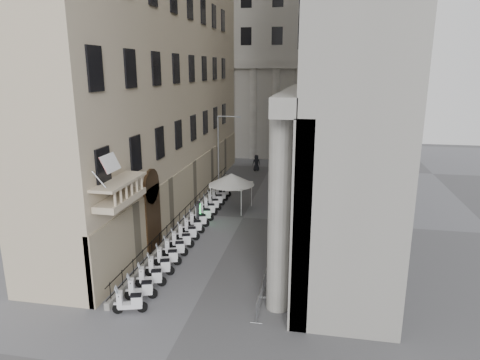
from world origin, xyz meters
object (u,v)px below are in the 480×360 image
object	(u,v)px
street_lamp	(221,146)
info_kiosk	(199,213)
pedestrian_a	(274,200)
pedestrian_b	(274,178)
scooter_0	(131,313)
security_tent	(230,179)

from	to	relation	value
street_lamp	info_kiosk	world-z (taller)	street_lamp
pedestrian_a	pedestrian_b	bearing A→B (deg)	-74.09
scooter_0	security_tent	world-z (taller)	security_tent
street_lamp	pedestrian_b	world-z (taller)	street_lamp
pedestrian_b	street_lamp	bearing A→B (deg)	58.24
info_kiosk	pedestrian_b	size ratio (longest dim) A/B	1.09
info_kiosk	pedestrian_a	xyz separation A→B (m)	(5.46, 4.82, -0.12)
street_lamp	info_kiosk	xyz separation A→B (m)	(0.73, -10.94, -3.47)
info_kiosk	pedestrian_a	size ratio (longest dim) A/B	1.14
scooter_0	street_lamp	size ratio (longest dim) A/B	0.20
scooter_0	pedestrian_b	xyz separation A→B (m)	(4.36, 25.72, 0.83)
street_lamp	pedestrian_a	distance (m)	9.42
scooter_0	pedestrian_a	distance (m)	18.59
street_lamp	pedestrian_b	distance (m)	6.60
info_kiosk	pedestrian_a	bearing A→B (deg)	30.48
street_lamp	pedestrian_a	size ratio (longest dim) A/B	4.67
security_tent	pedestrian_a	world-z (taller)	security_tent
scooter_0	security_tent	distance (m)	17.63
security_tent	scooter_0	bearing A→B (deg)	-94.68
info_kiosk	pedestrian_a	distance (m)	7.28
street_lamp	info_kiosk	bearing A→B (deg)	-89.58
scooter_0	pedestrian_b	world-z (taller)	pedestrian_b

